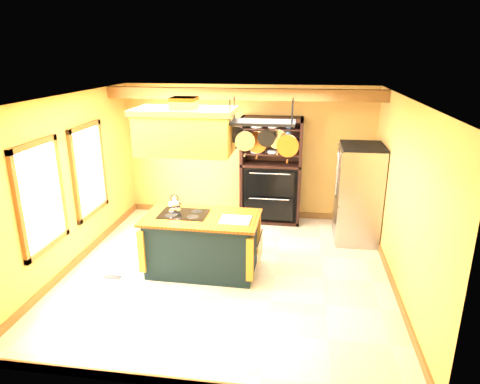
% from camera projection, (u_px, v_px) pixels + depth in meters
% --- Properties ---
extents(floor, '(5.00, 5.00, 0.00)m').
position_uv_depth(floor, '(228.00, 272.00, 6.75)').
color(floor, beige).
rests_on(floor, ground).
extents(ceiling, '(5.00, 5.00, 0.00)m').
position_uv_depth(ceiling, '(226.00, 98.00, 5.90)').
color(ceiling, white).
rests_on(ceiling, wall_back).
extents(wall_back, '(5.00, 0.02, 2.70)m').
position_uv_depth(wall_back, '(248.00, 153.00, 8.68)').
color(wall_back, '#C09246').
rests_on(wall_back, floor).
extents(wall_front, '(5.00, 0.02, 2.70)m').
position_uv_depth(wall_front, '(181.00, 273.00, 3.98)').
color(wall_front, '#C09246').
rests_on(wall_front, floor).
extents(wall_left, '(0.02, 5.00, 2.70)m').
position_uv_depth(wall_left, '(69.00, 183.00, 6.67)').
color(wall_left, '#C09246').
rests_on(wall_left, floor).
extents(wall_right, '(0.02, 5.00, 2.70)m').
position_uv_depth(wall_right, '(403.00, 198.00, 5.99)').
color(wall_right, '#C09246').
rests_on(wall_right, floor).
extents(ceiling_beam, '(5.00, 0.15, 0.20)m').
position_uv_depth(ceiling_beam, '(243.00, 94.00, 7.54)').
color(ceiling_beam, brown).
rests_on(ceiling_beam, ceiling).
extents(window_near, '(0.06, 1.06, 1.56)m').
position_uv_depth(window_near, '(41.00, 197.00, 5.89)').
color(window_near, brown).
rests_on(window_near, wall_left).
extents(window_far, '(0.06, 1.06, 1.56)m').
position_uv_depth(window_far, '(89.00, 170.00, 7.21)').
color(window_far, brown).
rests_on(window_far, wall_left).
extents(kitchen_island, '(1.78, 1.01, 1.11)m').
position_uv_depth(kitchen_island, '(202.00, 243.00, 6.65)').
color(kitchen_island, black).
rests_on(kitchen_island, floor).
extents(range_hood, '(1.43, 0.81, 0.80)m').
position_uv_depth(range_hood, '(185.00, 129.00, 6.11)').
color(range_hood, gold).
rests_on(range_hood, ceiling).
extents(pot_rack, '(1.02, 0.46, 0.79)m').
position_uv_depth(pot_rack, '(263.00, 131.00, 5.96)').
color(pot_rack, black).
rests_on(pot_rack, ceiling).
extents(refrigerator, '(0.75, 0.89, 1.73)m').
position_uv_depth(refrigerator, '(358.00, 196.00, 7.66)').
color(refrigerator, '#999BA2').
rests_on(refrigerator, floor).
extents(hutch, '(1.20, 0.55, 2.11)m').
position_uv_depth(hutch, '(271.00, 181.00, 8.56)').
color(hutch, black).
rests_on(hutch, floor).
extents(floor_register, '(0.28, 0.13, 0.01)m').
position_uv_depth(floor_register, '(112.00, 277.00, 6.58)').
color(floor_register, black).
rests_on(floor_register, floor).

